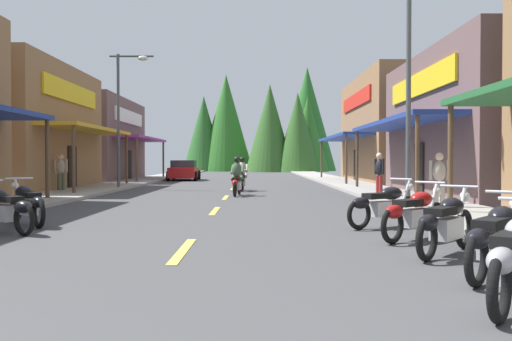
# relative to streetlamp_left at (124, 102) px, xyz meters

# --- Properties ---
(ground) EXTENTS (10.19, 80.66, 0.10)m
(ground) POSITION_rel_streetlamp_left_xyz_m (5.19, -0.56, -4.27)
(ground) COLOR #424244
(sidewalk_left) EXTENTS (2.63, 80.66, 0.12)m
(sidewalk_left) POSITION_rel_streetlamp_left_xyz_m (-1.22, -0.56, -4.16)
(sidewalk_left) COLOR #9E9991
(sidewalk_left) RESTS_ON ground
(sidewalk_right) EXTENTS (2.63, 80.66, 0.12)m
(sidewalk_right) POSITION_rel_streetlamp_left_xyz_m (11.59, -0.56, -4.16)
(sidewalk_right) COLOR #9E9991
(sidewalk_right) RESTS_ON ground
(centerline_dashes) EXTENTS (0.16, 57.03, 0.01)m
(centerline_dashes) POSITION_rel_streetlamp_left_xyz_m (5.19, 3.33, -4.22)
(centerline_dashes) COLOR #E0C64C
(centerline_dashes) RESTS_ON ground
(storefront_left_middle) EXTENTS (8.10, 10.30, 5.96)m
(storefront_left_middle) POSITION_rel_streetlamp_left_xyz_m (-5.65, -0.15, -1.24)
(storefront_left_middle) COLOR olive
(storefront_left_middle) RESTS_ON ground
(storefront_left_far) EXTENTS (10.10, 11.02, 5.64)m
(storefront_left_far) POSITION_rel_streetlamp_left_xyz_m (-6.65, 11.62, -1.40)
(storefront_left_far) COLOR brown
(storefront_left_far) RESTS_ON ground
(storefront_right_middle) EXTENTS (8.76, 11.51, 5.72)m
(storefront_right_middle) POSITION_rel_streetlamp_left_xyz_m (16.35, -4.55, -1.36)
(storefront_right_middle) COLOR brown
(storefront_right_middle) RESTS_ON ground
(storefront_right_far) EXTENTS (8.43, 13.03, 6.80)m
(storefront_right_far) POSITION_rel_streetlamp_left_xyz_m (16.19, 9.29, -0.82)
(storefront_right_far) COLOR olive
(storefront_right_far) RESTS_ON ground
(streetlamp_left) EXTENTS (2.12, 0.30, 6.53)m
(streetlamp_left) POSITION_rel_streetlamp_left_xyz_m (0.00, 0.00, 0.00)
(streetlamp_left) COLOR #474C51
(streetlamp_left) RESTS_ON ground
(streetlamp_right) EXTENTS (2.12, 0.30, 6.82)m
(streetlamp_right) POSITION_rel_streetlamp_left_xyz_m (10.38, -10.76, 0.16)
(streetlamp_right) COLOR #474C51
(streetlamp_right) RESTS_ON ground
(motorcycle_parked_right_1) EXTENTS (1.46, 1.70, 1.04)m
(motorcycle_parked_right_1) POSITION_rel_streetlamp_left_xyz_m (9.29, -19.64, -3.73)
(motorcycle_parked_right_1) COLOR black
(motorcycle_parked_right_1) RESTS_ON ground
(motorcycle_parked_right_2) EXTENTS (1.45, 1.70, 1.04)m
(motorcycle_parked_right_2) POSITION_rel_streetlamp_left_xyz_m (9.21, -18.08, -3.73)
(motorcycle_parked_right_2) COLOR black
(motorcycle_parked_right_2) RESTS_ON ground
(motorcycle_parked_right_3) EXTENTS (1.62, 1.55, 1.04)m
(motorcycle_parked_right_3) POSITION_rel_streetlamp_left_xyz_m (9.19, -16.53, -3.73)
(motorcycle_parked_right_3) COLOR black
(motorcycle_parked_right_3) RESTS_ON ground
(motorcycle_parked_right_4) EXTENTS (1.84, 1.26, 1.04)m
(motorcycle_parked_right_4) POSITION_rel_streetlamp_left_xyz_m (9.06, -14.73, -3.73)
(motorcycle_parked_right_4) COLOR black
(motorcycle_parked_right_4) RESTS_ON ground
(motorcycle_parked_left_3) EXTENTS (1.80, 1.32, 1.04)m
(motorcycle_parked_left_3) POSITION_rel_streetlamp_left_xyz_m (1.38, -15.64, -3.73)
(motorcycle_parked_left_3) COLOR black
(motorcycle_parked_left_3) RESTS_ON ground
(motorcycle_parked_left_4) EXTENTS (1.47, 1.69, 1.04)m
(motorcycle_parked_left_4) POSITION_rel_streetlamp_left_xyz_m (1.32, -14.38, -3.73)
(motorcycle_parked_left_4) COLOR black
(motorcycle_parked_left_4) RESTS_ON ground
(rider_cruising_lead) EXTENTS (0.61, 2.14, 1.57)m
(rider_cruising_lead) POSITION_rel_streetlamp_left_xyz_m (5.58, -4.58, -3.57)
(rider_cruising_lead) COLOR black
(rider_cruising_lead) RESTS_ON ground
(rider_cruising_trailing) EXTENTS (0.60, 2.14, 1.57)m
(rider_cruising_trailing) POSITION_rel_streetlamp_left_xyz_m (5.71, -1.23, -3.57)
(rider_cruising_trailing) COLOR black
(rider_cruising_trailing) RESTS_ON ground
(pedestrian_by_shop) EXTENTS (0.38, 0.53, 1.70)m
(pedestrian_by_shop) POSITION_rel_streetlamp_left_xyz_m (10.92, -6.12, -3.23)
(pedestrian_by_shop) COLOR maroon
(pedestrian_by_shop) RESTS_ON ground
(pedestrian_browsing) EXTENTS (0.55, 0.36, 1.69)m
(pedestrian_browsing) POSITION_rel_streetlamp_left_xyz_m (-2.17, -2.60, -3.24)
(pedestrian_browsing) COLOR #3F593F
(pedestrian_browsing) RESTS_ON ground
(pedestrian_waiting) EXTENTS (0.57, 0.30, 1.64)m
(pedestrian_waiting) POSITION_rel_streetlamp_left_xyz_m (11.51, -10.96, -3.27)
(pedestrian_waiting) COLOR #B2A599
(pedestrian_waiting) RESTS_ON ground
(parked_car_curbside) EXTENTS (2.15, 4.35, 1.40)m
(parked_car_curbside) POSITION_rel_streetlamp_left_xyz_m (1.29, 11.82, -3.54)
(parked_car_curbside) COLOR #B21919
(parked_car_curbside) RESTS_ON ground
(treeline_backdrop) EXTENTS (19.63, 12.66, 13.38)m
(treeline_backdrop) POSITION_rel_streetlamp_left_xyz_m (8.10, 41.69, 1.49)
(treeline_backdrop) COLOR #265A23
(treeline_backdrop) RESTS_ON ground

